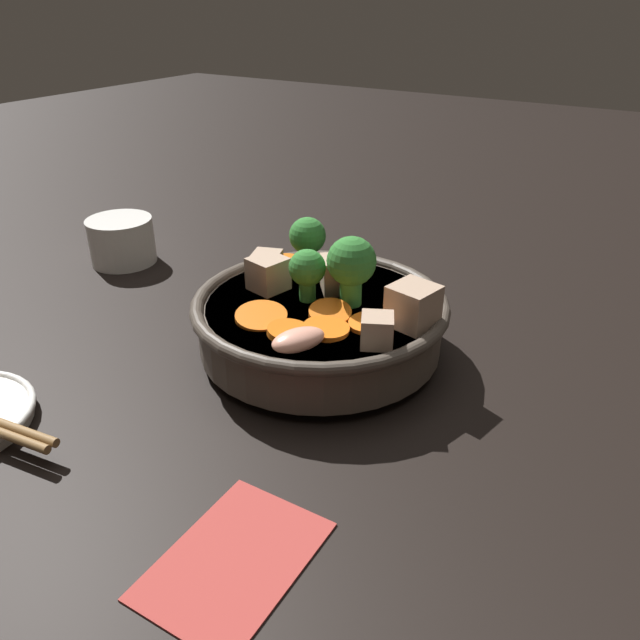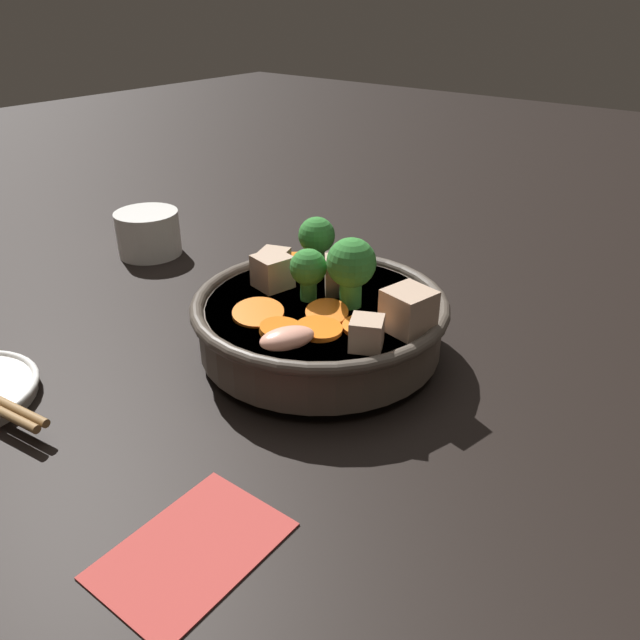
# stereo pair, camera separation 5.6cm
# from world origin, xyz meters

# --- Properties ---
(ground_plane) EXTENTS (3.00, 3.00, 0.00)m
(ground_plane) POSITION_xyz_m (0.00, 0.00, 0.00)
(ground_plane) COLOR black
(stirfry_bowl) EXTENTS (0.23, 0.23, 0.11)m
(stirfry_bowl) POSITION_xyz_m (0.00, -0.00, 0.04)
(stirfry_bowl) COLOR #51473D
(stirfry_bowl) RESTS_ON ground_plane
(tea_cup) EXTENTS (0.08, 0.08, 0.05)m
(tea_cup) POSITION_xyz_m (0.06, 0.32, 0.03)
(tea_cup) COLOR white
(tea_cup) RESTS_ON ground_plane
(napkin) EXTENTS (0.11, 0.08, 0.00)m
(napkin) POSITION_xyz_m (-0.23, -0.08, 0.00)
(napkin) COLOR #A33833
(napkin) RESTS_ON ground_plane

